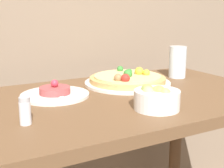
# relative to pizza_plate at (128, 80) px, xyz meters

# --- Properties ---
(dining_table) EXTENTS (1.10, 0.65, 0.80)m
(dining_table) POSITION_rel_pizza_plate_xyz_m (-0.11, -0.13, -0.16)
(dining_table) COLOR brown
(dining_table) RESTS_ON ground_plane
(pizza_plate) EXTENTS (0.34, 0.34, 0.06)m
(pizza_plate) POSITION_rel_pizza_plate_xyz_m (0.00, 0.00, 0.00)
(pizza_plate) COLOR silver
(pizza_plate) RESTS_ON dining_table
(tartare_plate) EXTENTS (0.23, 0.23, 0.06)m
(tartare_plate) POSITION_rel_pizza_plate_xyz_m (-0.31, -0.04, -0.01)
(tartare_plate) COLOR silver
(tartare_plate) RESTS_ON dining_table
(small_bowl) EXTENTS (0.14, 0.14, 0.07)m
(small_bowl) POSITION_rel_pizza_plate_xyz_m (-0.09, -0.31, 0.02)
(small_bowl) COLOR white
(small_bowl) RESTS_ON dining_table
(drinking_glass) EXTENTS (0.07, 0.07, 0.14)m
(drinking_glass) POSITION_rel_pizza_plate_xyz_m (0.26, 0.01, 0.05)
(drinking_glass) COLOR silver
(drinking_glass) RESTS_ON dining_table
(salt_shaker) EXTENTS (0.03, 0.03, 0.07)m
(salt_shaker) POSITION_rel_pizza_plate_xyz_m (-0.46, -0.26, 0.02)
(salt_shaker) COLOR silver
(salt_shaker) RESTS_ON dining_table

